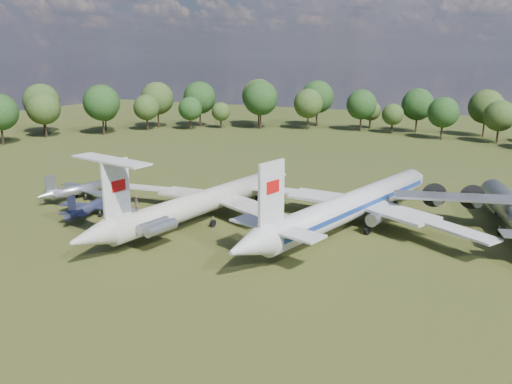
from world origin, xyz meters
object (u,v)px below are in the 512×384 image
at_px(tu104_jet, 353,210).
at_px(small_prop_west, 93,209).
at_px(il62_airliner, 207,205).
at_px(person_on_il62, 136,203).
at_px(small_prop_northwest, 82,191).

bearing_deg(tu104_jet, small_prop_west, -146.83).
relative_size(tu104_jet, small_prop_west, 3.44).
xyz_separation_m(il62_airliner, person_on_il62, (-2.20, -12.14, 3.18)).
distance_m(tu104_jet, small_prop_west, 36.82).
distance_m(small_prop_west, small_prop_northwest, 10.30).
bearing_deg(tu104_jet, small_prop_northwest, -158.09).
height_order(il62_airliner, small_prop_northwest, il62_airliner).
relative_size(il62_airliner, tu104_jet, 0.90).
distance_m(il62_airliner, small_prop_west, 16.82).
height_order(tu104_jet, small_prop_northwest, tu104_jet).
height_order(tu104_jet, small_prop_west, tu104_jet).
bearing_deg(small_prop_west, tu104_jet, 7.44).
distance_m(small_prop_northwest, person_on_il62, 25.70).
bearing_deg(small_prop_northwest, il62_airliner, 12.86).
height_order(small_prop_west, person_on_il62, person_on_il62).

